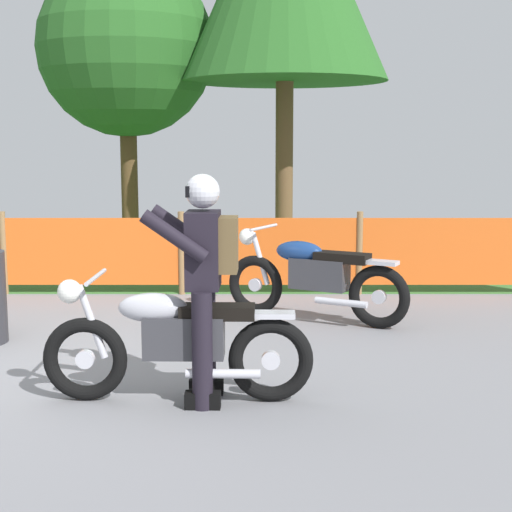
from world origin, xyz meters
name	(u,v)px	position (x,y,z in m)	size (l,w,h in m)	color
ground	(21,362)	(0.00, 0.00, -0.01)	(24.00, 24.00, 0.02)	gray
grass_verge	(124,262)	(0.00, 5.49, 0.01)	(24.00, 5.06, 0.01)	#427A33
barrier_fence	(90,252)	(0.00, 2.96, 0.54)	(11.29, 0.08, 1.05)	olive
tree_near_left	(123,49)	(-0.07, 6.33, 3.42)	(2.91, 2.91, 4.89)	brown
motorcycle_lead	(311,276)	(2.68, 1.52, 0.48)	(1.91, 1.11, 1.00)	black
motorcycle_trailing	(173,341)	(1.47, -1.05, 0.46)	(2.01, 0.59, 0.95)	black
rider_trailing	(202,275)	(1.68, -1.06, 0.95)	(0.68, 0.55, 1.69)	black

